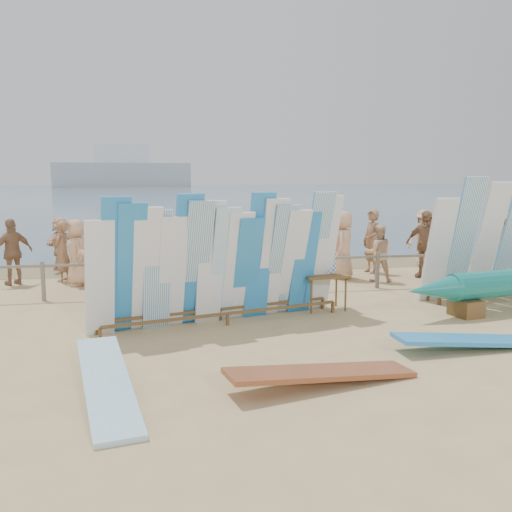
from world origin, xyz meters
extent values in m
plane|color=tan|center=(0.00, 0.00, 0.00)|extent=(160.00, 160.00, 0.00)
cube|color=#415D75|center=(0.00, 128.00, 0.00)|extent=(320.00, 240.00, 0.02)
cube|color=olive|center=(0.00, 7.20, 0.00)|extent=(40.00, 2.60, 0.01)
cube|color=#999EA3|center=(-12.00, 180.00, 4.02)|extent=(45.00, 8.00, 8.00)
cube|color=silver|center=(-12.00, 180.00, 11.02)|extent=(18.00, 6.00, 6.00)
cube|color=#786D5B|center=(0.00, 3.00, 0.80)|extent=(12.00, 0.06, 0.06)
cube|color=#786D5B|center=(-4.00, 3.00, 0.45)|extent=(0.08, 0.08, 0.90)
cube|color=#786D5B|center=(-2.00, 3.00, 0.45)|extent=(0.08, 0.08, 0.90)
cube|color=#786D5B|center=(0.00, 3.00, 0.45)|extent=(0.08, 0.08, 0.90)
cube|color=#786D5B|center=(2.00, 3.00, 0.45)|extent=(0.08, 0.08, 0.90)
cube|color=#786D5B|center=(4.00, 3.00, 0.45)|extent=(0.08, 0.08, 0.90)
cube|color=#786D5B|center=(6.00, 3.00, 0.45)|extent=(0.08, 0.08, 0.90)
cube|color=brown|center=(-0.18, 0.19, 0.22)|extent=(4.54, 1.20, 0.05)
cube|color=brown|center=(-0.28, 0.58, 0.22)|extent=(4.54, 1.20, 0.05)
cube|color=white|center=(-2.44, -0.18, 1.03)|extent=(0.60, 0.61, 2.07)
cube|color=#2983CD|center=(-2.18, -0.11, 1.23)|extent=(0.65, 0.80, 2.46)
cube|color=#2983CD|center=(-1.91, -0.04, 1.18)|extent=(0.66, 0.83, 2.35)
cube|color=white|center=(-1.65, 0.02, 1.13)|extent=(0.65, 0.78, 2.27)
cube|color=white|center=(-1.46, 0.07, 1.11)|extent=(0.60, 0.60, 2.21)
cube|color=white|center=(-1.20, 0.14, 1.05)|extent=(0.63, 0.72, 2.09)
cube|color=#2983CD|center=(-0.93, 0.21, 1.24)|extent=(0.67, 0.86, 2.49)
cube|color=white|center=(-0.75, 0.25, 1.18)|extent=(0.69, 0.94, 2.37)
cube|color=white|center=(-0.48, 0.32, 1.18)|extent=(0.60, 0.61, 2.35)
cube|color=#91CCE8|center=(-0.22, 0.39, 1.12)|extent=(0.63, 0.73, 2.23)
cube|color=white|center=(0.04, 0.45, 1.07)|extent=(0.64, 0.74, 2.13)
cube|color=#2983CD|center=(0.23, 0.50, 1.01)|extent=(0.65, 0.80, 2.02)
cube|color=#2983CD|center=(0.50, 0.57, 1.25)|extent=(0.61, 0.62, 2.49)
cube|color=white|center=(0.76, 0.63, 1.19)|extent=(0.63, 0.73, 2.38)
cube|color=white|center=(0.95, 0.68, 1.13)|extent=(0.66, 0.83, 2.26)
cube|color=white|center=(1.21, 0.75, 1.08)|extent=(0.66, 0.85, 2.15)
cube|color=#2983CD|center=(1.47, 0.82, 1.05)|extent=(0.62, 0.66, 2.11)
cube|color=white|center=(1.74, 0.88, 1.25)|extent=(0.66, 0.84, 2.50)
cube|color=white|center=(1.93, 0.93, 1.21)|extent=(0.64, 0.75, 2.42)
cube|color=brown|center=(5.62, 1.09, 0.25)|extent=(2.04, 0.24, 0.06)
cube|color=brown|center=(5.58, 1.53, 0.25)|extent=(2.04, 0.24, 0.06)
cube|color=white|center=(4.65, 1.23, 1.17)|extent=(0.61, 0.65, 2.34)
cube|color=white|center=(5.28, 1.28, 1.40)|extent=(0.63, 0.81, 2.79)
cube|color=white|center=(5.91, 1.34, 1.34)|extent=(0.63, 0.83, 2.68)
cube|color=white|center=(6.55, 1.39, 1.28)|extent=(0.63, 0.85, 2.57)
cube|color=brown|center=(4.62, -0.01, 0.17)|extent=(0.58, 0.65, 0.34)
cone|color=#167C74|center=(3.78, -0.17, 0.61)|extent=(1.22, 0.74, 0.53)
cube|color=brown|center=(1.98, 1.03, 0.74)|extent=(0.97, 0.73, 0.05)
cube|color=white|center=(1.98, 1.03, 1.01)|extent=(0.49, 0.07, 0.43)
cube|color=#2983CD|center=(3.57, -1.95, 0.00)|extent=(2.71, 0.62, 0.29)
cube|color=#984E29|center=(0.68, -2.99, 0.00)|extent=(2.75, 1.09, 0.33)
cube|color=#91CCE8|center=(-2.12, -2.92, 0.00)|extent=(1.05, 2.75, 0.40)
cube|color=red|center=(-0.41, 3.85, 0.33)|extent=(0.75, 0.73, 0.05)
cube|color=red|center=(-0.29, 4.07, 0.62)|extent=(0.58, 0.43, 0.57)
cube|color=red|center=(1.48, 4.11, 0.33)|extent=(0.74, 0.71, 0.05)
cube|color=red|center=(1.38, 4.34, 0.63)|extent=(0.59, 0.39, 0.57)
cube|color=red|center=(1.46, 4.28, 0.53)|extent=(0.48, 0.75, 0.53)
cube|color=red|center=(1.48, 4.57, 0.86)|extent=(0.44, 0.19, 0.33)
imported|color=tan|center=(8.97, 5.22, 0.89)|extent=(0.91, 1.25, 1.78)
imported|color=tan|center=(-0.44, 6.44, 0.81)|extent=(1.05, 1.03, 1.61)
imported|color=tan|center=(6.91, 6.20, 0.89)|extent=(1.19, 0.61, 1.77)
imported|color=tan|center=(-3.48, 4.72, 0.86)|extent=(0.61, 0.92, 1.72)
imported|color=#8C6042|center=(-3.96, 5.40, 0.82)|extent=(0.50, 0.67, 1.64)
imported|color=#8C6042|center=(-5.13, 5.12, 0.86)|extent=(1.07, 0.96, 1.73)
imported|color=beige|center=(-4.31, 7.38, 0.80)|extent=(1.15, 1.52, 1.60)
imported|color=beige|center=(-2.92, 4.00, 0.89)|extent=(0.95, 0.65, 1.78)
imported|color=#8C6042|center=(0.31, 4.95, 0.87)|extent=(1.11, 0.82, 1.74)
imported|color=beige|center=(1.37, 5.63, 0.85)|extent=(1.60, 0.58, 1.70)
imported|color=#8C6042|center=(4.71, 5.14, 0.93)|extent=(0.50, 0.74, 1.86)
imported|color=#8C6042|center=(5.88, 4.16, 0.94)|extent=(1.07, 1.16, 1.88)
imported|color=tan|center=(3.57, 4.43, 0.94)|extent=(0.77, 1.01, 1.88)
imported|color=beige|center=(4.37, 3.85, 0.77)|extent=(0.81, 0.52, 1.54)
camera|label=1|loc=(-1.46, -9.66, 2.74)|focal=38.00mm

